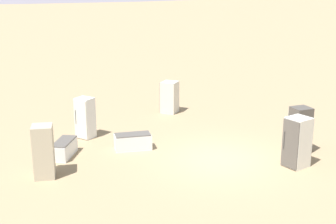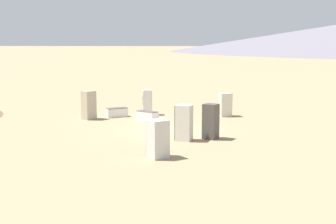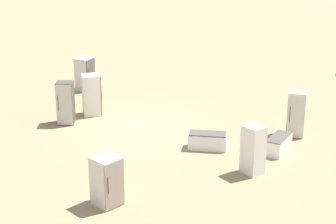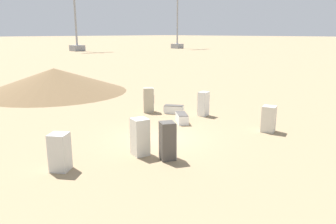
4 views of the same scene
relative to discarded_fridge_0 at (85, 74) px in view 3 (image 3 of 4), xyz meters
name	(u,v)px [view 3 (image 3 of 4)]	position (x,y,z in m)	size (l,w,h in m)	color
ground_plane	(140,127)	(6.02, 0.16, -0.82)	(1000.00, 1000.00, 0.00)	#9E8460
discarded_fridge_0	(85,74)	(0.00, 0.00, 0.00)	(1.05, 1.04, 1.63)	silver
discarded_fridge_1	(279,144)	(10.72, 3.58, -0.52)	(1.23, 1.50, 0.61)	white
discarded_fridge_2	(253,150)	(11.73, 1.65, 0.04)	(0.75, 0.70, 1.71)	white
discarded_fridge_3	(92,95)	(3.59, -1.01, 0.08)	(0.88, 0.93, 1.80)	silver
discarded_fridge_4	(65,103)	(4.11, -2.36, 0.08)	(0.92, 0.91, 1.79)	#4C4742
discarded_fridge_5	(296,114)	(9.72, 5.20, 0.09)	(1.00, 0.99, 1.81)	#B2A88E
discarded_fridge_6	(107,181)	(11.43, -3.52, -0.04)	(0.94, 0.92, 1.55)	beige
discarded_fridge_7	(208,141)	(9.23, 1.42, -0.50)	(1.36, 1.51, 0.63)	white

